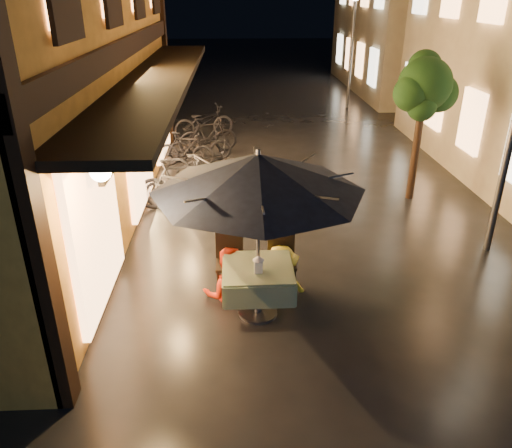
{
  "coord_description": "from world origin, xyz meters",
  "views": [
    {
      "loc": [
        -1.53,
        -5.76,
        4.25
      ],
      "look_at": [
        -1.23,
        0.82,
        1.15
      ],
      "focal_mm": 35.0,
      "sensor_mm": 36.0,
      "label": 1
    }
  ],
  "objects_px": {
    "person_yellow": "(281,249)",
    "cafe_table": "(258,279)",
    "bicycle_0": "(182,191)",
    "person_orange": "(227,250)",
    "table_lantern": "(259,263)",
    "patio_umbrella": "(258,173)"
  },
  "relations": [
    {
      "from": "person_yellow",
      "to": "cafe_table",
      "type": "bearing_deg",
      "value": 54.16
    },
    {
      "from": "bicycle_0",
      "to": "person_orange",
      "type": "bearing_deg",
      "value": -141.52
    },
    {
      "from": "cafe_table",
      "to": "person_yellow",
      "type": "height_order",
      "value": "person_yellow"
    },
    {
      "from": "person_orange",
      "to": "table_lantern",
      "type": "bearing_deg",
      "value": 120.43
    },
    {
      "from": "person_orange",
      "to": "bicycle_0",
      "type": "height_order",
      "value": "person_orange"
    },
    {
      "from": "table_lantern",
      "to": "cafe_table",
      "type": "bearing_deg",
      "value": 90.0
    },
    {
      "from": "person_orange",
      "to": "patio_umbrella",
      "type": "bearing_deg",
      "value": 127.18
    },
    {
      "from": "bicycle_0",
      "to": "person_yellow",
      "type": "bearing_deg",
      "value": -128.46
    },
    {
      "from": "table_lantern",
      "to": "person_yellow",
      "type": "xyz_separation_m",
      "value": [
        0.38,
        0.73,
        -0.18
      ]
    },
    {
      "from": "patio_umbrella",
      "to": "person_yellow",
      "type": "relative_size",
      "value": 1.9
    },
    {
      "from": "table_lantern",
      "to": "person_yellow",
      "type": "relative_size",
      "value": 0.17
    },
    {
      "from": "person_orange",
      "to": "person_yellow",
      "type": "height_order",
      "value": "person_orange"
    },
    {
      "from": "person_orange",
      "to": "bicycle_0",
      "type": "xyz_separation_m",
      "value": [
        -0.96,
        3.2,
        -0.32
      ]
    },
    {
      "from": "table_lantern",
      "to": "bicycle_0",
      "type": "bearing_deg",
      "value": 110.04
    },
    {
      "from": "patio_umbrella",
      "to": "cafe_table",
      "type": "bearing_deg",
      "value": 90.0
    },
    {
      "from": "table_lantern",
      "to": "patio_umbrella",
      "type": "bearing_deg",
      "value": 90.0
    },
    {
      "from": "patio_umbrella",
      "to": "person_yellow",
      "type": "bearing_deg",
      "value": 57.3
    },
    {
      "from": "person_orange",
      "to": "person_yellow",
      "type": "relative_size",
      "value": 1.07
    },
    {
      "from": "person_orange",
      "to": "person_yellow",
      "type": "bearing_deg",
      "value": -177.65
    },
    {
      "from": "person_yellow",
      "to": "bicycle_0",
      "type": "distance_m",
      "value": 3.59
    },
    {
      "from": "table_lantern",
      "to": "bicycle_0",
      "type": "xyz_separation_m",
      "value": [
        -1.4,
        3.84,
        -0.45
      ]
    },
    {
      "from": "person_orange",
      "to": "person_yellow",
      "type": "distance_m",
      "value": 0.83
    }
  ]
}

